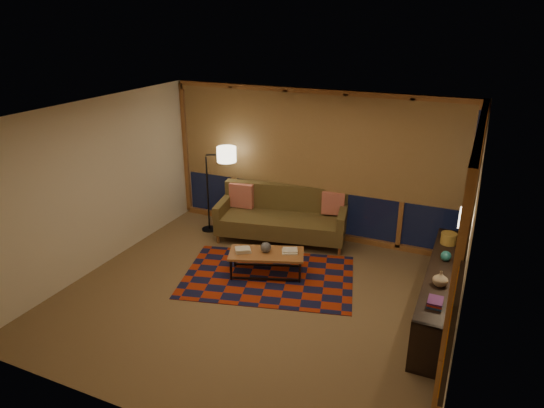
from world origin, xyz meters
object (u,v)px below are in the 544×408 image
at_px(sofa, 282,216).
at_px(coffee_table, 266,264).
at_px(bookshelf, 440,292).
at_px(floor_lamp, 208,190).

xyz_separation_m(sofa, coffee_table, (0.28, -1.28, -0.28)).
bearing_deg(sofa, bookshelf, -35.14).
bearing_deg(floor_lamp, bookshelf, -45.51).
xyz_separation_m(floor_lamp, bookshelf, (4.34, -1.14, -0.47)).
xyz_separation_m(sofa, bookshelf, (2.90, -1.30, -0.13)).
height_order(sofa, coffee_table, sofa).
bearing_deg(sofa, coffee_table, -88.61).
bearing_deg(bookshelf, floor_lamp, 165.26).
bearing_deg(coffee_table, sofa, 82.59).
bearing_deg(floor_lamp, coffee_table, -63.91).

